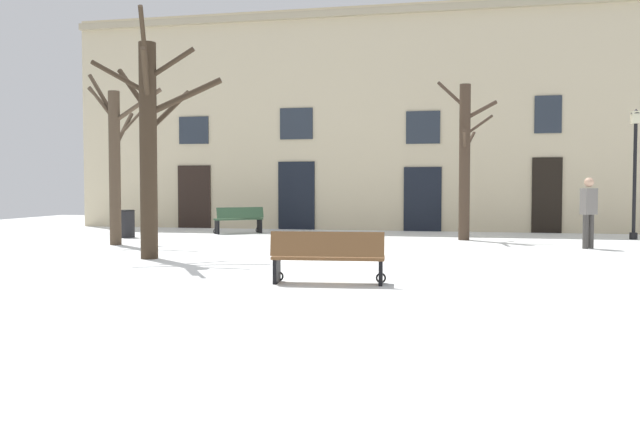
{
  "coord_description": "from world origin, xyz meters",
  "views": [
    {
      "loc": [
        3.26,
        -13.82,
        1.59
      ],
      "look_at": [
        0.0,
        1.78,
        0.9
      ],
      "focal_mm": 36.57,
      "sensor_mm": 36.0,
      "label": 1
    }
  ],
  "objects_px": {
    "streetlamp": "(635,160)",
    "tree_left_of_center": "(115,158)",
    "tree_right_of_center": "(465,158)",
    "bench_back_to_back_right": "(328,257)",
    "tree_near_facade": "(150,140)",
    "litter_bin": "(127,224)",
    "person_near_bench": "(589,209)",
    "bench_facing_shops": "(239,219)"
  },
  "relations": [
    {
      "from": "bench_back_to_back_right",
      "to": "tree_left_of_center",
      "type": "bearing_deg",
      "value": -44.69
    },
    {
      "from": "tree_near_facade",
      "to": "bench_facing_shops",
      "type": "bearing_deg",
      "value": 94.03
    },
    {
      "from": "streetlamp",
      "to": "litter_bin",
      "type": "distance_m",
      "value": 15.2
    },
    {
      "from": "tree_right_of_center",
      "to": "bench_back_to_back_right",
      "type": "relative_size",
      "value": 2.49
    },
    {
      "from": "tree_near_facade",
      "to": "bench_back_to_back_right",
      "type": "distance_m",
      "value": 5.67
    },
    {
      "from": "streetlamp",
      "to": "person_near_bench",
      "type": "bearing_deg",
      "value": -119.94
    },
    {
      "from": "tree_near_facade",
      "to": "person_near_bench",
      "type": "relative_size",
      "value": 2.89
    },
    {
      "from": "streetlamp",
      "to": "person_near_bench",
      "type": "distance_m",
      "value": 3.95
    },
    {
      "from": "bench_facing_shops",
      "to": "bench_back_to_back_right",
      "type": "xyz_separation_m",
      "value": [
        4.97,
        -10.14,
        -0.02
      ]
    },
    {
      "from": "tree_near_facade",
      "to": "bench_facing_shops",
      "type": "relative_size",
      "value": 3.38
    },
    {
      "from": "tree_near_facade",
      "to": "person_near_bench",
      "type": "xyz_separation_m",
      "value": [
        9.71,
        4.3,
        -1.57
      ]
    },
    {
      "from": "tree_right_of_center",
      "to": "bench_facing_shops",
      "type": "xyz_separation_m",
      "value": [
        -7.22,
        1.06,
        -1.9
      ]
    },
    {
      "from": "tree_near_facade",
      "to": "bench_back_to_back_right",
      "type": "bearing_deg",
      "value": -32.02
    },
    {
      "from": "bench_back_to_back_right",
      "to": "litter_bin",
      "type": "bearing_deg",
      "value": -50.63
    },
    {
      "from": "tree_right_of_center",
      "to": "litter_bin",
      "type": "distance_m",
      "value": 10.28
    },
    {
      "from": "tree_near_facade",
      "to": "litter_bin",
      "type": "relative_size",
      "value": 6.15
    },
    {
      "from": "tree_right_of_center",
      "to": "tree_left_of_center",
      "type": "distance_m",
      "value": 9.75
    },
    {
      "from": "tree_right_of_center",
      "to": "litter_bin",
      "type": "height_order",
      "value": "tree_right_of_center"
    },
    {
      "from": "tree_near_facade",
      "to": "tree_left_of_center",
      "type": "bearing_deg",
      "value": 130.1
    },
    {
      "from": "bench_back_to_back_right",
      "to": "person_near_bench",
      "type": "relative_size",
      "value": 1.05
    },
    {
      "from": "streetlamp",
      "to": "tree_left_of_center",
      "type": "bearing_deg",
      "value": -161.64
    },
    {
      "from": "streetlamp",
      "to": "bench_back_to_back_right",
      "type": "height_order",
      "value": "streetlamp"
    },
    {
      "from": "tree_near_facade",
      "to": "bench_facing_shops",
      "type": "distance_m",
      "value": 7.67
    },
    {
      "from": "tree_left_of_center",
      "to": "bench_facing_shops",
      "type": "height_order",
      "value": "tree_left_of_center"
    },
    {
      "from": "tree_right_of_center",
      "to": "bench_back_to_back_right",
      "type": "bearing_deg",
      "value": -103.91
    },
    {
      "from": "tree_near_facade",
      "to": "bench_facing_shops",
      "type": "xyz_separation_m",
      "value": [
        -0.52,
        7.36,
        -2.1
      ]
    },
    {
      "from": "tree_right_of_center",
      "to": "bench_back_to_back_right",
      "type": "distance_m",
      "value": 9.56
    },
    {
      "from": "tree_left_of_center",
      "to": "bench_facing_shops",
      "type": "relative_size",
      "value": 3.0
    },
    {
      "from": "streetlamp",
      "to": "bench_back_to_back_right",
      "type": "relative_size",
      "value": 2.04
    },
    {
      "from": "tree_right_of_center",
      "to": "tree_near_facade",
      "type": "bearing_deg",
      "value": -136.78
    },
    {
      "from": "tree_right_of_center",
      "to": "tree_left_of_center",
      "type": "bearing_deg",
      "value": -159.44
    },
    {
      "from": "tree_right_of_center",
      "to": "bench_facing_shops",
      "type": "distance_m",
      "value": 7.54
    },
    {
      "from": "bench_facing_shops",
      "to": "person_near_bench",
      "type": "height_order",
      "value": "person_near_bench"
    },
    {
      "from": "bench_facing_shops",
      "to": "person_near_bench",
      "type": "xyz_separation_m",
      "value": [
        10.23,
        -3.06,
        0.53
      ]
    },
    {
      "from": "person_near_bench",
      "to": "tree_right_of_center",
      "type": "bearing_deg",
      "value": 111.51
    },
    {
      "from": "tree_right_of_center",
      "to": "tree_left_of_center",
      "type": "height_order",
      "value": "tree_right_of_center"
    },
    {
      "from": "tree_left_of_center",
      "to": "bench_back_to_back_right",
      "type": "xyz_separation_m",
      "value": [
        6.88,
        -5.66,
        -1.88
      ]
    },
    {
      "from": "tree_near_facade",
      "to": "streetlamp",
      "type": "distance_m",
      "value": 13.8
    },
    {
      "from": "litter_bin",
      "to": "bench_facing_shops",
      "type": "distance_m",
      "value": 3.6
    },
    {
      "from": "litter_bin",
      "to": "person_near_bench",
      "type": "bearing_deg",
      "value": -3.48
    },
    {
      "from": "tree_near_facade",
      "to": "tree_left_of_center",
      "type": "distance_m",
      "value": 3.77
    },
    {
      "from": "litter_bin",
      "to": "bench_back_to_back_right",
      "type": "bearing_deg",
      "value": -45.41
    }
  ]
}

